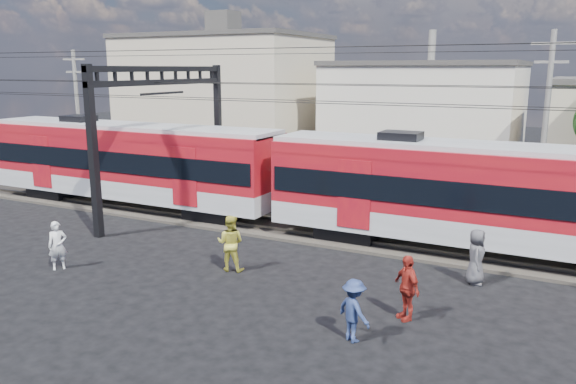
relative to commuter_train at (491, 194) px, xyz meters
name	(u,v)px	position (x,y,z in m)	size (l,w,h in m)	color
ground	(271,316)	(-4.72, -8.00, -2.40)	(120.00, 120.00, 0.00)	black
track_bed	(365,239)	(-4.72, 0.00, -2.34)	(70.00, 3.40, 0.12)	#2D2823
rail_near	(359,241)	(-4.72, -0.75, -2.22)	(70.00, 0.12, 0.12)	#59544C
rail_far	(371,231)	(-4.72, 0.75, -2.22)	(70.00, 0.12, 0.12)	#59544C
commuter_train	(491,194)	(0.00, 0.00, 0.00)	(50.30, 3.08, 4.17)	black
catenary	(187,106)	(-13.37, 0.00, 2.73)	(70.00, 9.30, 7.52)	black
building_west	(225,97)	(-21.72, 16.00, 2.25)	(14.28, 10.20, 9.30)	#BEAF91
building_midwest	(428,114)	(-6.72, 19.00, 1.25)	(12.24, 12.24, 7.30)	beige
utility_pole_mid	(546,120)	(1.28, 7.00, 2.13)	(1.80, 0.24, 8.50)	slate
utility_pole_west	(77,108)	(-26.72, 6.00, 1.88)	(1.80, 0.24, 8.00)	slate
pedestrian_a	(58,246)	(-13.11, -7.98, -1.55)	(0.62, 0.41, 1.70)	silver
pedestrian_b	(230,243)	(-7.71, -5.39, -1.42)	(0.95, 0.74, 1.96)	gold
pedestrian_c	(354,311)	(-2.14, -8.35, -1.58)	(1.07, 0.61, 1.65)	navy
pedestrian_d	(407,287)	(-1.29, -6.48, -1.47)	(1.09, 0.45, 1.86)	maroon
pedestrian_e	(476,257)	(0.01, -2.89, -1.49)	(0.89, 0.58, 1.82)	#444348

